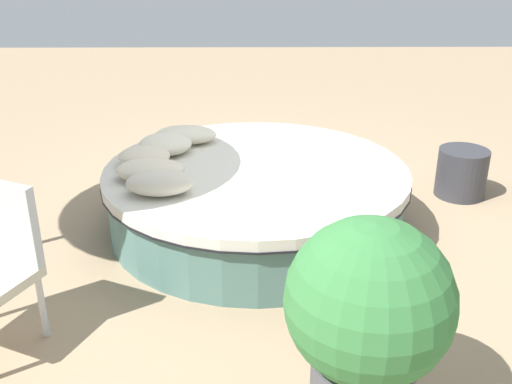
# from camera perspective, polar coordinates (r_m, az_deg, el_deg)

# --- Properties ---
(ground_plane) EXTENTS (16.00, 16.00, 0.00)m
(ground_plane) POSITION_cam_1_polar(r_m,az_deg,el_deg) (5.00, -0.00, -3.27)
(ground_plane) COLOR #9E8466
(round_bed) EXTENTS (2.43, 2.43, 0.52)m
(round_bed) POSITION_cam_1_polar(r_m,az_deg,el_deg) (4.88, -0.00, -0.48)
(round_bed) COLOR #4C726B
(round_bed) RESTS_ON ground_plane
(throw_pillow_0) EXTENTS (0.54, 0.31, 0.15)m
(throw_pillow_0) POSITION_cam_1_polar(r_m,az_deg,el_deg) (5.36, -6.66, 5.40)
(throw_pillow_0) COLOR beige
(throw_pillow_0) RESTS_ON round_bed
(throw_pillow_1) EXTENTS (0.44, 0.40, 0.16)m
(throw_pillow_1) POSITION_cam_1_polar(r_m,az_deg,el_deg) (5.13, -8.57, 4.50)
(throw_pillow_1) COLOR beige
(throw_pillow_1) RESTS_ON round_bed
(throw_pillow_2) EXTENTS (0.41, 0.34, 0.15)m
(throw_pillow_2) POSITION_cam_1_polar(r_m,az_deg,el_deg) (4.90, -10.52, 3.33)
(throw_pillow_2) COLOR beige
(throw_pillow_2) RESTS_ON round_bed
(throw_pillow_3) EXTENTS (0.52, 0.34, 0.15)m
(throw_pillow_3) POSITION_cam_1_polar(r_m,az_deg,el_deg) (4.61, -9.99, 2.06)
(throw_pillow_3) COLOR beige
(throw_pillow_3) RESTS_ON round_bed
(throw_pillow_4) EXTENTS (0.48, 0.30, 0.17)m
(throw_pillow_4) POSITION_cam_1_polar(r_m,az_deg,el_deg) (4.34, -9.12, 0.85)
(throw_pillow_4) COLOR beige
(throw_pillow_4) RESTS_ON round_bed
(planter) EXTENTS (0.80, 0.80, 1.10)m
(planter) POSITION_cam_1_polar(r_m,az_deg,el_deg) (2.92, 10.54, -11.38)
(planter) COLOR #4C4C51
(planter) RESTS_ON ground_plane
(side_table) EXTENTS (0.45, 0.45, 0.44)m
(side_table) POSITION_cam_1_polar(r_m,az_deg,el_deg) (5.80, 18.88, 1.74)
(side_table) COLOR #333338
(side_table) RESTS_ON ground_plane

